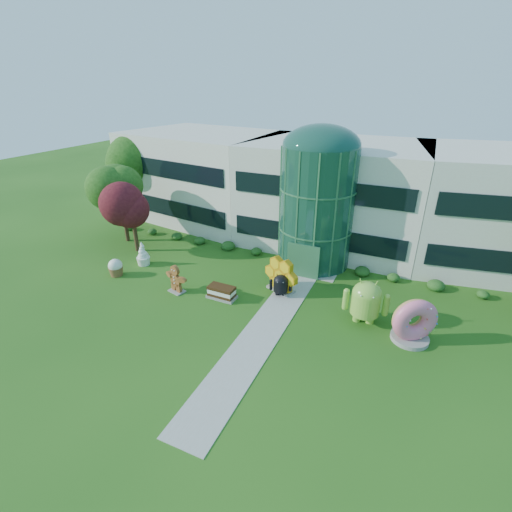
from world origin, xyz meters
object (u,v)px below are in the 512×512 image
at_px(donut, 413,320).
at_px(gingerbread, 176,279).
at_px(android_green, 366,299).
at_px(android_black, 281,284).

relative_size(donut, gingerbread, 1.22).
height_order(donut, gingerbread, donut).
height_order(android_green, android_black, android_green).
bearing_deg(gingerbread, android_green, 23.36).
xyz_separation_m(donut, gingerbread, (-16.29, -1.13, -0.36)).
height_order(android_black, donut, donut).
xyz_separation_m(android_black, donut, (9.04, -1.58, 0.49)).
bearing_deg(android_green, gingerbread, 179.94).
bearing_deg(android_green, android_black, 164.25).
distance_m(android_green, donut, 3.03).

